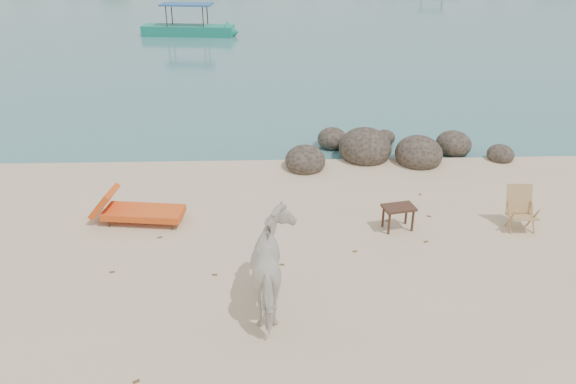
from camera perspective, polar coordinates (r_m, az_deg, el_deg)
name	(u,v)px	position (r m, az deg, el deg)	size (l,w,h in m)	color
boulders	(384,151)	(15.76, 9.68, 4.14)	(6.30, 2.82, 1.09)	black
cow	(276,269)	(9.34, -1.19, -7.80)	(0.85, 1.86, 1.57)	beige
side_table	(398,219)	(12.10, 11.09, -2.71)	(0.66, 0.43, 0.53)	#361E15
lounge_chair	(143,210)	(12.54, -14.47, -1.73)	(2.13, 0.75, 0.64)	#EB541B
deck_chair	(523,212)	(12.76, 22.76, -1.86)	(0.58, 0.64, 0.91)	tan
boat_near	(187,9)	(33.65, -10.27, 17.83)	(5.80, 1.31, 2.83)	#167E68
dead_leaves	(313,270)	(10.71, 2.51, -7.95)	(8.31, 7.34, 0.00)	brown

